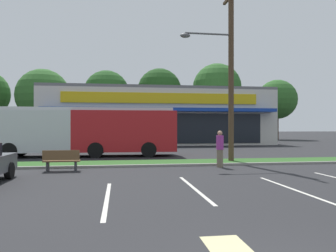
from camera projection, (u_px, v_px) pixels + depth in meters
The scene contains 17 objects.
grass_median at pixel (161, 163), 17.76m from camera, with size 56.00×2.20×0.12m, color #2D5B23.
curb_lip at pixel (165, 165), 16.56m from camera, with size 56.00×0.24×0.12m, color gray.
parking_stripe_0 at pixel (107, 198), 9.25m from camera, with size 0.12×4.80×0.01m, color silver.
parking_stripe_1 at pixel (194, 188), 10.69m from camera, with size 0.12×4.80×0.01m, color silver.
parking_stripe_2 at pixel (293, 189), 10.58m from camera, with size 0.12×4.80×0.01m, color silver.
lot_arrow at pixel (233, 252), 5.28m from camera, with size 0.70×1.60×0.01m, color beige.
storefront_building at pixel (156, 117), 39.64m from camera, with size 25.22×12.91×6.30m.
tree_left at pixel (43, 95), 44.82m from camera, with size 7.14×7.14×9.79m.
tree_mid_left at pixel (107, 93), 48.43m from camera, with size 6.64×6.64×10.21m.
tree_mid at pixel (159, 90), 50.40m from camera, with size 6.65×6.65×10.84m.
tree_mid_right at pixel (217, 88), 51.88m from camera, with size 7.63×7.63×11.87m.
tree_right at pixel (277, 99), 51.19m from camera, with size 6.06×6.06×9.24m.
utility_pole at pixel (229, 68), 18.31m from camera, with size 3.03×2.40×9.84m.
city_bus at pixel (83, 130), 22.14m from camera, with size 12.44×2.93×3.25m.
bus_stop_bench at pixel (62, 160), 14.84m from camera, with size 1.60×0.45×0.95m.
car_0 at pixel (133, 141), 28.67m from camera, with size 4.42×1.97×1.41m.
pedestrian_by_pole at pixel (220, 149), 16.28m from camera, with size 0.36×0.36×1.80m.
Camera 1 is at (-2.26, -3.63, 2.01)m, focal length 35.42 mm.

